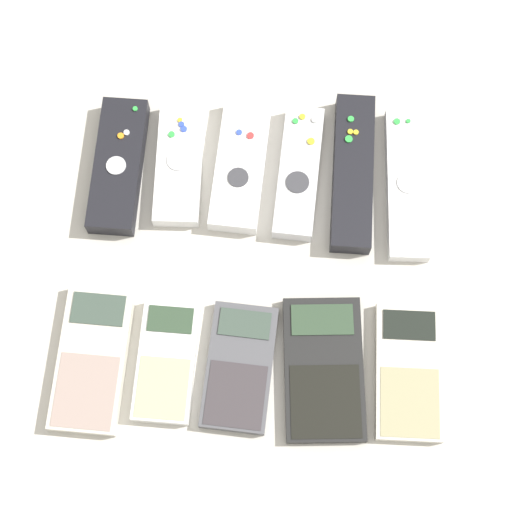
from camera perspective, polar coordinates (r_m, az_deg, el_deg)
name	(u,v)px	position (r m, az deg, el deg)	size (l,w,h in m)	color
ground_plane	(255,274)	(0.97, -0.05, -1.18)	(3.00, 3.00, 0.00)	beige
remote_0	(118,166)	(1.02, -9.16, 5.97)	(0.06, 0.17, 0.03)	black
remote_1	(179,164)	(1.02, -5.14, 6.15)	(0.06, 0.15, 0.02)	white
remote_2	(240,166)	(1.01, -1.05, 6.03)	(0.07, 0.16, 0.02)	white
remote_3	(299,172)	(1.01, 2.86, 5.59)	(0.06, 0.17, 0.02)	silver
remote_4	(353,173)	(1.01, 6.47, 5.54)	(0.05, 0.19, 0.03)	black
remote_5	(407,184)	(1.02, 10.02, 4.75)	(0.05, 0.19, 0.02)	white
calculator_0	(92,359)	(0.96, -10.87, -6.76)	(0.08, 0.16, 0.02)	beige
calculator_1	(166,361)	(0.95, -5.99, -7.00)	(0.07, 0.13, 0.02)	silver
calculator_2	(240,367)	(0.94, -1.10, -7.41)	(0.08, 0.14, 0.02)	#4C4C51
calculator_3	(324,369)	(0.94, 4.54, -7.51)	(0.10, 0.16, 0.01)	black
calculator_4	(409,372)	(0.95, 10.13, -7.61)	(0.07, 0.15, 0.02)	beige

